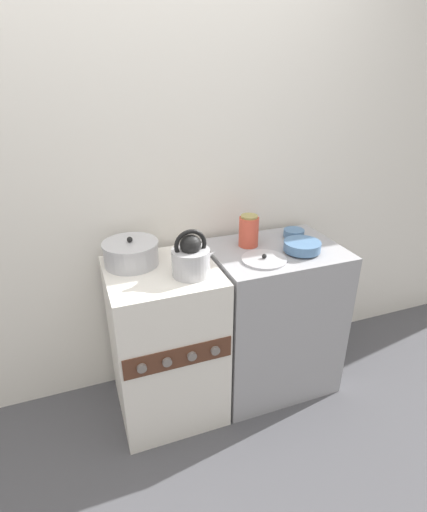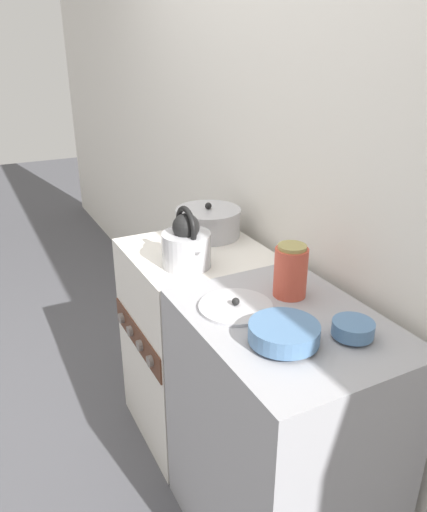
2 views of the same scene
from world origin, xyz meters
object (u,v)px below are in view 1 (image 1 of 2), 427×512
Objects in this scene: cooking_pot at (131,253)px; storage_jar at (249,231)px; enamel_bowl at (302,246)px; small_ceramic_bowl at (294,233)px; kettle at (191,258)px; stove at (166,342)px; loose_pot_lid at (264,259)px.

cooking_pot is 1.60× the size of storage_jar.
cooking_pot is 1.43× the size of enamel_bowl.
small_ceramic_bowl is at bearing 1.62° from storage_jar.
kettle is 0.69m from small_ceramic_bowl.
stove is 3.16× the size of cooking_pot.
kettle reaches higher than small_ceramic_bowl.
storage_jar is at bearing 26.18° from kettle.
storage_jar is 0.75× the size of loose_pot_lid.
stove is 0.54m from kettle.
enamel_bowl is 0.19m from small_ceramic_bowl.
kettle is at bearing -153.82° from storage_jar.
kettle is 1.00× the size of loose_pot_lid.
stove is 3.80× the size of loose_pot_lid.
small_ceramic_bowl is 0.35m from loose_pot_lid.
storage_jar is at bearing -178.38° from small_ceramic_bowl.
kettle is 0.42m from storage_jar.
stove is 5.04× the size of storage_jar.
cooking_pot is 0.87m from enamel_bowl.
loose_pot_lid is (-0.29, -0.20, -0.02)m from small_ceramic_bowl.
cooking_pot is (-0.12, 0.12, 0.49)m from stove.
stove is at bearing 168.52° from loose_pot_lid.
loose_pot_lid is at bearing -19.33° from cooking_pot.
storage_jar is at bearing 89.11° from loose_pot_lid.
storage_jar reaches higher than stove.
stove is 0.92m from small_ceramic_bowl.
kettle reaches higher than enamel_bowl.
enamel_bowl is at bearing 4.64° from loose_pot_lid.
cooking_pot reaches higher than small_ceramic_bowl.
storage_jar is 0.21m from loose_pot_lid.
cooking_pot is at bearing 179.05° from small_ceramic_bowl.
storage_jar is (0.38, 0.19, 0.01)m from kettle.
small_ceramic_bowl reaches higher than stove.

